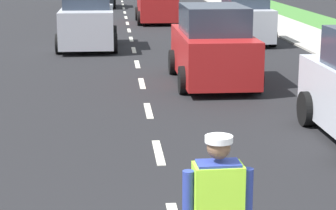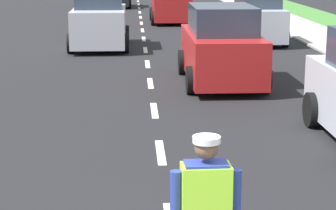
% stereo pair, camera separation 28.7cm
% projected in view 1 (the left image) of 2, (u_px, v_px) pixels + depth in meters
% --- Properties ---
extents(ground_plane, '(96.00, 96.00, 0.00)m').
position_uv_depth(ground_plane, '(131.00, 38.00, 25.73)').
color(ground_plane, black).
extents(lane_center_line, '(0.14, 46.40, 0.01)m').
position_uv_depth(lane_center_line, '(128.00, 27.00, 29.80)').
color(lane_center_line, silver).
rests_on(lane_center_line, ground).
extents(car_outgoing_ahead, '(2.01, 4.28, 2.02)m').
position_uv_depth(car_outgoing_ahead, '(212.00, 47.00, 16.62)').
color(car_outgoing_ahead, red).
rests_on(car_outgoing_ahead, ground).
extents(car_outgoing_far, '(2.04, 3.96, 2.20)m').
position_uv_depth(car_outgoing_far, '(157.00, 2.00, 31.36)').
color(car_outgoing_far, red).
rests_on(car_outgoing_far, ground).
extents(car_oncoming_second, '(2.08, 4.00, 2.13)m').
position_uv_depth(car_oncoming_second, '(87.00, 21.00, 22.77)').
color(car_oncoming_second, silver).
rests_on(car_oncoming_second, ground).
extents(car_parked_far, '(1.88, 3.86, 2.05)m').
position_uv_depth(car_parked_far, '(244.00, 18.00, 24.27)').
color(car_parked_far, silver).
rests_on(car_parked_far, ground).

